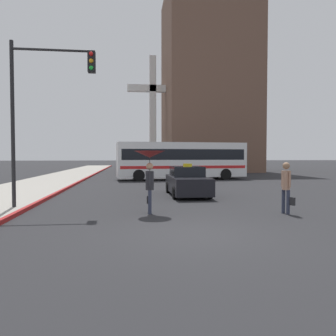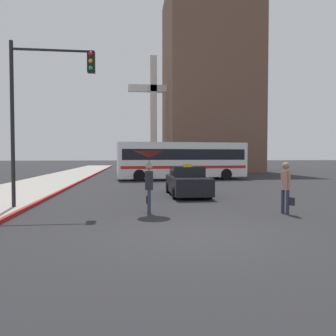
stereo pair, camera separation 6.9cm
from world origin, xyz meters
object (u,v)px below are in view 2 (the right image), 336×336
Objects in this scene: city_bus at (182,159)px; traffic_light at (44,95)px; pedestrian_with_umbrella at (149,162)px; pedestrian_man at (286,184)px; monument_cross at (154,106)px; taxi at (187,182)px.

traffic_light is at bearing 148.06° from city_bus.
city_bus is at bearing -11.16° from pedestrian_with_umbrella.
city_bus is at bearing 163.43° from pedestrian_man.
monument_cross is (-2.39, 34.02, 7.84)m from pedestrian_man.
taxi is 0.70× the size of traffic_light.
city_bus is 18.24m from monument_cross.
pedestrian_man is (4.81, -0.61, -0.78)m from pedestrian_with_umbrella.
city_bus reaches higher than pedestrian_with_umbrella.
city_bus is 17.08m from pedestrian_with_umbrella.
monument_cross reaches higher than pedestrian_with_umbrella.
pedestrian_man reaches higher than taxi.
pedestrian_man is (2.54, -5.80, 0.35)m from taxi.
pedestrian_man is 9.46m from traffic_light.
pedestrian_man is at bearing 113.61° from taxi.
pedestrian_man is (1.04, -17.27, -0.74)m from city_bus.
taxi is 5.77m from pedestrian_with_umbrella.
pedestrian_with_umbrella is 0.14× the size of monument_cross.
pedestrian_with_umbrella is at bearing -94.14° from monument_cross.
traffic_light is at bearing 74.63° from pedestrian_with_umbrella.
monument_cross reaches higher than city_bus.
monument_cross is (-1.35, 16.75, 7.10)m from city_bus.
pedestrian_man is at bearing -11.69° from traffic_light.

